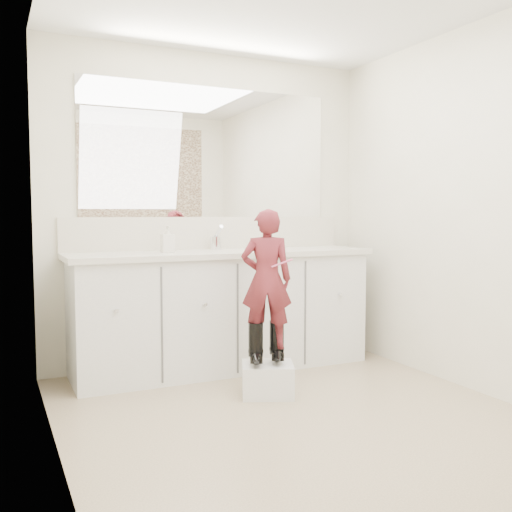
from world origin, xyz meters
TOP-DOWN VIEW (x-y plane):
  - floor at (0.00, 0.00)m, footprint 3.00×3.00m
  - wall_back at (0.00, 1.50)m, footprint 2.60×0.00m
  - wall_left at (-1.30, 0.00)m, footprint 0.00×3.00m
  - wall_right at (1.30, 0.00)m, footprint 0.00×3.00m
  - vanity_cabinet at (0.00, 1.23)m, footprint 2.20×0.55m
  - countertop at (0.00, 1.21)m, footprint 2.28×0.58m
  - backsplash at (0.00, 1.49)m, footprint 2.28×0.03m
  - mirror at (0.00, 1.49)m, footprint 2.00×0.02m
  - faucet at (0.00, 1.38)m, footprint 0.08×0.08m
  - cup at (0.44, 1.22)m, footprint 0.12×0.12m
  - soap_bottle at (-0.42, 1.24)m, footprint 0.09×0.09m
  - step_stool at (0.02, 0.51)m, footprint 0.40×0.37m
  - boot_left at (-0.06, 0.53)m, footprint 0.16×0.20m
  - boot_right at (0.09, 0.53)m, footprint 0.16×0.20m
  - toddler at (0.02, 0.53)m, footprint 0.38×0.32m
  - toothbrush at (0.09, 0.45)m, footprint 0.13×0.06m

SIDE VIEW (x-z plane):
  - floor at x=0.00m, z-range 0.00..0.00m
  - step_stool at x=0.02m, z-range 0.00..0.21m
  - boot_left at x=-0.06m, z-range 0.21..0.48m
  - boot_right at x=0.09m, z-range 0.21..0.48m
  - vanity_cabinet at x=0.00m, z-range 0.00..0.85m
  - toddler at x=0.02m, z-range 0.31..1.20m
  - toothbrush at x=0.09m, z-range 0.83..0.89m
  - countertop at x=0.00m, z-range 0.85..0.89m
  - cup at x=0.44m, z-range 0.89..0.99m
  - faucet at x=0.00m, z-range 0.89..0.99m
  - soap_bottle at x=-0.42m, z-range 0.89..1.08m
  - backsplash at x=0.00m, z-range 0.89..1.14m
  - wall_back at x=0.00m, z-range -0.10..2.50m
  - wall_left at x=-1.30m, z-range -0.30..2.70m
  - wall_right at x=1.30m, z-range -0.30..2.70m
  - mirror at x=0.00m, z-range 1.14..2.14m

